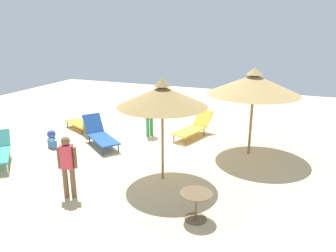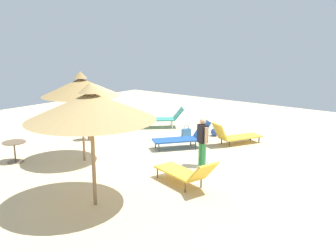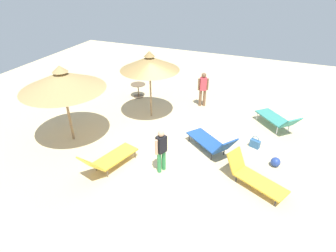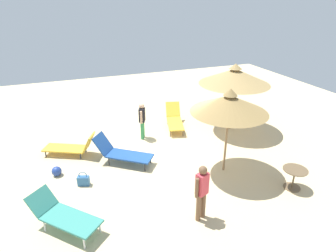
% 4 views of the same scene
% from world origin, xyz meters
% --- Properties ---
extents(ground, '(24.00, 24.00, 0.10)m').
position_xyz_m(ground, '(0.00, 0.00, -0.05)').
color(ground, beige).
extents(parasol_umbrella_front, '(2.91, 2.91, 2.87)m').
position_xyz_m(parasol_umbrella_front, '(-1.20, 3.38, 2.34)').
color(parasol_umbrella_front, olive).
rests_on(parasol_umbrella_front, ground).
extents(parasol_umbrella_edge, '(2.39, 2.39, 2.84)m').
position_xyz_m(parasol_umbrella_edge, '(1.58, 1.42, 2.36)').
color(parasol_umbrella_edge, olive).
rests_on(parasol_umbrella_edge, ground).
extents(lounge_chair_back, '(2.09, 1.15, 0.87)m').
position_xyz_m(lounge_chair_back, '(-2.21, 1.15, 0.39)').
color(lounge_chair_back, gold).
rests_on(lounge_chair_back, ground).
extents(lounge_chair_far_right, '(1.39, 1.94, 0.85)m').
position_xyz_m(lounge_chair_far_right, '(-1.26, -3.24, 0.33)').
color(lounge_chair_far_right, gold).
rests_on(lounge_chair_far_right, ground).
extents(lounge_chair_near_right, '(1.74, 2.00, 0.97)m').
position_xyz_m(lounge_chair_near_right, '(-0.08, -1.68, 0.42)').
color(lounge_chair_near_right, '#1E478C').
rests_on(lounge_chair_near_right, ground).
extents(person_standing_center, '(0.44, 0.32, 1.50)m').
position_xyz_m(person_standing_center, '(-1.67, -0.46, 0.85)').
color(person_standing_center, '#338C4C').
rests_on(person_standing_center, ground).
extents(person_standing_far_left, '(0.31, 0.45, 1.60)m').
position_xyz_m(person_standing_far_left, '(3.37, -0.35, 0.91)').
color(person_standing_far_left, brown).
rests_on(person_standing_far_left, ground).
extents(handbag, '(0.28, 0.39, 0.48)m').
position_xyz_m(handbag, '(0.79, -3.06, 0.17)').
color(handbag, '#336699').
rests_on(handbag, ground).
extents(side_table_round, '(0.72, 0.72, 0.65)m').
position_xyz_m(side_table_round, '(3.17, 2.86, 0.45)').
color(side_table_round, brown).
rests_on(side_table_round, ground).
extents(beach_ball, '(0.32, 0.32, 0.32)m').
position_xyz_m(beach_ball, '(-0.05, -3.82, 0.16)').
color(beach_ball, navy).
rests_on(beach_ball, ground).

